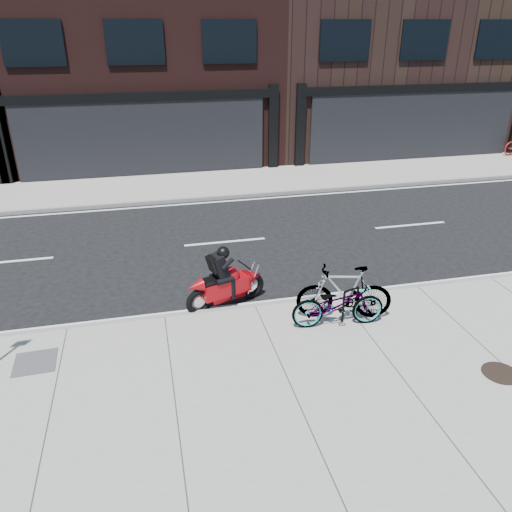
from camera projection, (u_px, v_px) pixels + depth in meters
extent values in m
plane|color=black|center=(238.00, 272.00, 12.93)|extent=(120.00, 120.00, 0.00)
cube|color=gray|center=(295.00, 398.00, 8.49)|extent=(60.00, 6.00, 0.13)
cube|color=gray|center=(200.00, 184.00, 19.74)|extent=(60.00, 3.50, 0.13)
cube|color=black|center=(375.00, 14.00, 25.12)|extent=(12.00, 10.00, 12.50)
cylinder|color=black|center=(343.00, 307.00, 10.40)|extent=(0.05, 0.05, 0.71)
cylinder|color=black|center=(357.00, 302.00, 10.59)|extent=(0.05, 0.05, 0.71)
cylinder|color=black|center=(352.00, 290.00, 10.34)|extent=(0.38, 0.19, 0.05)
imported|color=gray|center=(338.00, 304.00, 10.23)|extent=(1.98, 0.84, 1.01)
imported|color=gray|center=(344.00, 292.00, 10.46)|extent=(2.08, 1.04, 1.21)
torus|color=black|center=(252.00, 286.00, 11.61)|extent=(0.64, 0.34, 0.63)
torus|color=black|center=(199.00, 302.00, 10.94)|extent=(0.64, 0.34, 0.63)
cube|color=#95060D|center=(226.00, 286.00, 11.19)|extent=(1.21, 0.73, 0.36)
cone|color=#95060D|center=(253.00, 276.00, 11.52)|extent=(0.55, 0.54, 0.42)
sphere|color=#95060D|center=(231.00, 275.00, 11.15)|extent=(0.38, 0.38, 0.38)
cube|color=black|center=(214.00, 280.00, 10.95)|extent=(0.59, 0.43, 0.12)
cylinder|color=silver|center=(202.00, 298.00, 11.15)|extent=(0.53, 0.26, 0.09)
cube|color=black|center=(219.00, 266.00, 10.88)|extent=(0.47, 0.45, 0.56)
cube|color=black|center=(213.00, 264.00, 10.77)|extent=(0.31, 0.35, 0.39)
sphere|color=black|center=(223.00, 253.00, 10.81)|extent=(0.28, 0.28, 0.28)
cylinder|color=black|center=(501.00, 373.00, 8.98)|extent=(0.86, 0.86, 0.02)
cube|color=#4A4A4C|center=(35.00, 362.00, 9.27)|extent=(0.78, 0.78, 0.02)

